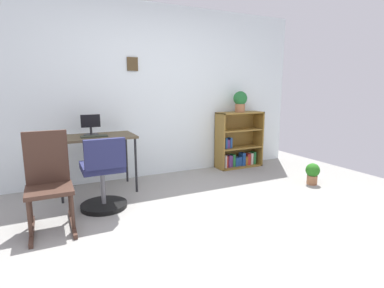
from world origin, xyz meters
The scene contains 10 objects.
ground_plane centered at (0.00, 0.00, 0.00)m, with size 6.24×6.24×0.00m, color gray.
wall_back centered at (0.00, 2.15, 1.28)m, with size 5.20×0.12×2.57m.
desk centered at (-0.86, 1.70, 0.68)m, with size 0.98×0.57×0.75m.
monitor centered at (-0.90, 1.78, 0.87)m, with size 0.24×0.19×0.27m.
keyboard centered at (-0.89, 1.60, 0.76)m, with size 0.32×0.12×0.02m, color #30372B.
office_chair centered at (-0.90, 1.04, 0.37)m, with size 0.52×0.55×0.84m.
rocking_chair centered at (-1.44, 0.85, 0.47)m, with size 0.42×0.64×0.94m.
bookshelf_low centered at (1.53, 1.95, 0.41)m, with size 0.81×0.30×0.95m.
potted_plant_on_shelf centered at (1.52, 1.90, 1.15)m, with size 0.23×0.23×0.35m.
potted_plant_floor centered at (1.92, 0.65, 0.17)m, with size 0.20×0.20×0.31m.
Camera 1 is at (-1.42, -2.27, 1.36)m, focal length 28.06 mm.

